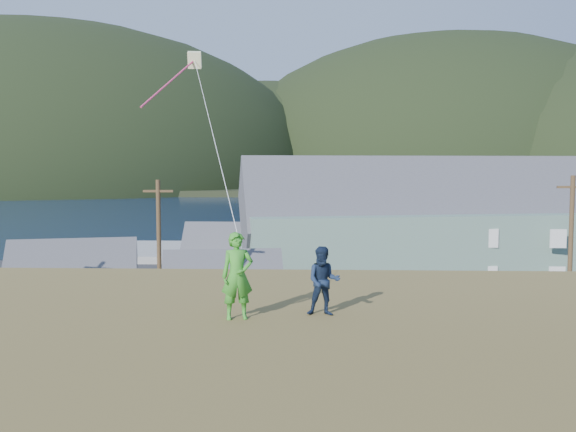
% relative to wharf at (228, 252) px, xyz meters
% --- Properties ---
extents(ground, '(900.00, 900.00, 0.00)m').
position_rel_wharf_xyz_m(ground, '(6.00, -40.00, -0.45)').
color(ground, '#0A1638').
rests_on(ground, ground).
extents(grass_strip, '(110.00, 8.00, 0.10)m').
position_rel_wharf_xyz_m(grass_strip, '(6.00, -42.00, -0.40)').
color(grass_strip, '#4C3D19').
rests_on(grass_strip, ground).
extents(waterfront_lot, '(72.00, 36.00, 0.12)m').
position_rel_wharf_xyz_m(waterfront_lot, '(6.00, -23.00, -0.39)').
color(waterfront_lot, '#28282B').
rests_on(waterfront_lot, ground).
extents(wharf, '(26.00, 14.00, 0.90)m').
position_rel_wharf_xyz_m(wharf, '(0.00, 0.00, 0.00)').
color(wharf, gray).
rests_on(wharf, ground).
extents(far_shore, '(900.00, 320.00, 2.00)m').
position_rel_wharf_xyz_m(far_shore, '(6.00, 290.00, 0.55)').
color(far_shore, black).
rests_on(far_shore, ground).
extents(far_hills, '(760.00, 265.00, 143.00)m').
position_rel_wharf_xyz_m(far_hills, '(41.59, 239.38, 1.55)').
color(far_hills, black).
rests_on(far_hills, ground).
extents(lodge, '(39.46, 17.61, 13.42)m').
position_rel_wharf_xyz_m(lodge, '(22.88, -18.47, 4.70)').
color(lodge, slate).
rests_on(lodge, waterfront_lot).
extents(shed_palegreen_near, '(9.75, 7.33, 6.31)m').
position_rel_wharf_xyz_m(shed_palegreen_near, '(-6.93, -28.90, 1.94)').
color(shed_palegreen_near, gray).
rests_on(shed_palegreen_near, waterfront_lot).
extents(shed_white, '(8.22, 6.08, 6.01)m').
position_rel_wharf_xyz_m(shed_white, '(4.00, -32.29, 1.87)').
color(shed_white, silver).
rests_on(shed_white, waterfront_lot).
extents(shed_palegreen_far, '(9.44, 5.44, 6.29)m').
position_rel_wharf_xyz_m(shed_palegreen_far, '(2.68, -15.03, 1.97)').
color(shed_palegreen_far, gray).
rests_on(shed_palegreen_far, waterfront_lot).
extents(utility_poles, '(33.57, 0.24, 9.74)m').
position_rel_wharf_xyz_m(utility_poles, '(5.03, -38.50, 4.41)').
color(utility_poles, '#47331E').
rests_on(utility_poles, waterfront_lot).
extents(parked_cars, '(22.64, 13.56, 1.57)m').
position_rel_wharf_xyz_m(parked_cars, '(-2.68, -18.62, 0.40)').
color(parked_cars, slate).
rests_on(parked_cars, waterfront_lot).
extents(kite_flyer_green, '(0.75, 0.58, 1.82)m').
position_rel_wharf_xyz_m(kite_flyer_green, '(8.08, -58.85, 7.66)').
color(kite_flyer_green, '#369227').
rests_on(kite_flyer_green, hillside).
extents(kite_flyer_navy, '(0.73, 0.58, 1.48)m').
position_rel_wharf_xyz_m(kite_flyer_navy, '(9.88, -58.45, 7.49)').
color(kite_flyer_navy, '#15233C').
rests_on(kite_flyer_navy, hillside).
extents(kite_rig, '(1.87, 4.64, 10.39)m').
position_rel_wharf_xyz_m(kite_rig, '(5.57, -50.39, 13.28)').
color(kite_rig, '#F0F1B7').
rests_on(kite_rig, ground).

